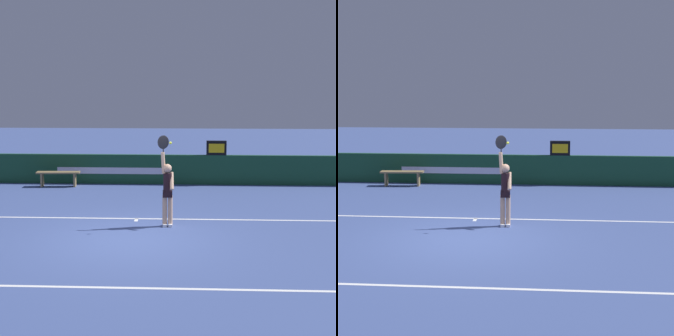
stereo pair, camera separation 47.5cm
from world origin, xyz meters
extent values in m
plane|color=#3E528C|center=(0.00, 0.00, 0.00)|extent=(60.00, 60.00, 0.00)
cube|color=white|center=(0.00, 1.95, 0.00)|extent=(12.05, 0.09, 0.00)
cube|color=white|center=(0.00, -3.10, 0.00)|extent=(12.05, 0.09, 0.00)
cube|color=white|center=(0.00, 1.80, 0.00)|extent=(0.09, 0.30, 0.00)
cube|color=#18452A|center=(0.00, 7.04, 0.52)|extent=(16.16, 0.17, 1.04)
cube|color=silver|center=(-1.46, 6.95, 0.48)|extent=(3.75, 0.01, 0.23)
cube|color=black|center=(2.28, 7.04, 1.29)|extent=(0.70, 0.17, 0.50)
cube|color=yellow|center=(2.28, 6.95, 1.29)|extent=(0.54, 0.01, 0.31)
cylinder|color=tan|center=(0.92, 1.22, 0.40)|extent=(0.12, 0.12, 0.79)
cylinder|color=tan|center=(0.78, 1.22, 0.40)|extent=(0.12, 0.12, 0.79)
cube|color=white|center=(0.92, 1.20, 0.04)|extent=(0.12, 0.25, 0.07)
cube|color=white|center=(0.78, 1.20, 0.04)|extent=(0.12, 0.25, 0.07)
cylinder|color=black|center=(0.85, 1.22, 1.07)|extent=(0.21, 0.21, 0.56)
cube|color=black|center=(0.85, 1.22, 0.83)|extent=(0.25, 0.21, 0.16)
sphere|color=tan|center=(0.85, 1.22, 1.48)|extent=(0.21, 0.21, 0.21)
cylinder|color=tan|center=(0.75, 1.21, 1.62)|extent=(0.13, 0.10, 0.53)
cylinder|color=tan|center=(0.96, 1.17, 1.17)|extent=(0.12, 0.37, 0.43)
ellipsoid|color=black|center=(0.75, 1.21, 2.13)|extent=(0.32, 0.05, 0.37)
cylinder|color=black|center=(0.75, 1.21, 1.94)|extent=(0.03, 0.03, 0.18)
sphere|color=#CED92E|center=(0.94, 0.89, 2.15)|extent=(0.07, 0.07, 0.07)
cube|color=olive|center=(-3.17, 6.38, 0.49)|extent=(1.50, 0.46, 0.05)
cube|color=olive|center=(-3.73, 6.34, 0.25)|extent=(0.08, 0.32, 0.49)
cube|color=olive|center=(-2.60, 6.42, 0.25)|extent=(0.08, 0.32, 0.49)
camera|label=1|loc=(1.52, -12.66, 3.66)|focal=60.65mm
camera|label=2|loc=(2.00, -12.63, 3.66)|focal=60.65mm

